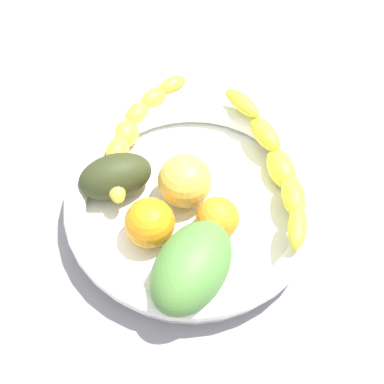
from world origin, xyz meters
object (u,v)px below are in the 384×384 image
at_px(orange_mid_left, 218,218).
at_px(mango_green, 191,267).
at_px(banana_draped_right, 132,133).
at_px(banana_draped_left, 276,164).
at_px(apple_yellow, 185,181).
at_px(fruit_bowl, 192,203).
at_px(orange_front, 150,223).
at_px(avocado_dark, 115,176).

height_order(orange_mid_left, mango_green, mango_green).
bearing_deg(mango_green, banana_draped_right, -126.77).
bearing_deg(banana_draped_left, apple_yellow, -43.45).
relative_size(banana_draped_left, banana_draped_right, 0.87).
height_order(fruit_bowl, orange_front, orange_front).
relative_size(banana_draped_left, mango_green, 1.65).
xyz_separation_m(banana_draped_right, avocado_dark, (0.07, 0.03, 0.01)).
bearing_deg(orange_mid_left, fruit_bowl, -107.58).
height_order(banana_draped_left, orange_mid_left, banana_draped_left).
relative_size(fruit_bowl, orange_front, 5.29).
bearing_deg(mango_green, apple_yellow, -143.90).
xyz_separation_m(fruit_bowl, banana_draped_left, (-0.10, 0.07, 0.03)).
bearing_deg(orange_mid_left, mango_green, 7.97).
height_order(banana_draped_left, avocado_dark, avocado_dark).
xyz_separation_m(fruit_bowl, mango_green, (0.09, 0.06, 0.03)).
xyz_separation_m(avocado_dark, apple_yellow, (-0.04, 0.08, 0.01)).
bearing_deg(banana_draped_left, fruit_bowl, -35.99).
distance_m(banana_draped_right, apple_yellow, 0.12).
relative_size(banana_draped_right, orange_mid_left, 4.41).
bearing_deg(banana_draped_right, fruit_bowl, 70.74).
xyz_separation_m(fruit_bowl, avocado_dark, (0.03, -0.10, 0.03)).
distance_m(orange_front, avocado_dark, 0.08).
distance_m(banana_draped_left, orange_mid_left, 0.11).
xyz_separation_m(banana_draped_left, avocado_dark, (0.13, -0.17, -0.00)).
bearing_deg(fruit_bowl, apple_yellow, -114.26).
bearing_deg(avocado_dark, fruit_bowl, 108.03).
relative_size(banana_draped_left, orange_front, 3.34).
bearing_deg(orange_mid_left, apple_yellow, -109.26).
distance_m(banana_draped_left, mango_green, 0.19).
xyz_separation_m(banana_draped_right, mango_green, (0.13, 0.18, 0.01)).
relative_size(banana_draped_left, avocado_dark, 2.16).
bearing_deg(banana_draped_left, mango_green, -3.88).
height_order(banana_draped_right, apple_yellow, apple_yellow).
bearing_deg(orange_front, mango_green, 71.25).
distance_m(fruit_bowl, orange_front, 0.07).
xyz_separation_m(orange_front, mango_green, (0.03, 0.08, 0.01)).
bearing_deg(apple_yellow, orange_front, -3.18).
bearing_deg(fruit_bowl, orange_front, -15.97).
bearing_deg(orange_mid_left, banana_draped_left, 167.99).
height_order(fruit_bowl, banana_draped_right, banana_draped_right).
distance_m(fruit_bowl, banana_draped_left, 0.12).
height_order(orange_front, apple_yellow, apple_yellow).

